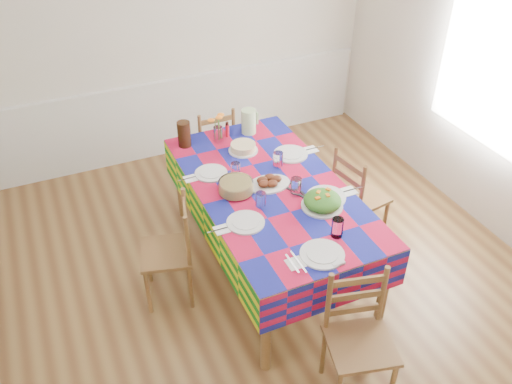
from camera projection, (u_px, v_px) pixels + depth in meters
room at (277, 152)px, 3.92m from camera, size 4.58×5.08×2.78m
wainscot at (182, 112)px, 6.26m from camera, size 4.41×0.06×0.92m
window_right at (490, 67)px, 4.78m from camera, size 0.00×1.40×1.40m
dining_table at (270, 196)px, 4.49m from camera, size 1.17×2.18×0.85m
setting_near_head at (327, 245)px, 3.80m from camera, size 0.51×0.34×0.15m
setting_left_near at (250, 214)px, 4.08m from camera, size 0.53×0.31×0.14m
setting_left_far at (219, 172)px, 4.55m from camera, size 0.51×0.30×0.13m
setting_right_near at (316, 193)px, 4.30m from camera, size 0.59×0.34×0.15m
setting_right_far at (287, 156)px, 4.75m from camera, size 0.58×0.33×0.15m
meat_platter at (269, 182)px, 4.43m from camera, size 0.36×0.26×0.07m
salad_platter at (322, 201)px, 4.18m from camera, size 0.33×0.33×0.14m
pasta_bowl at (236, 187)px, 4.34m from camera, size 0.28×0.28×0.10m
cake at (243, 148)px, 4.86m from camera, size 0.27×0.27×0.07m
serving_utensils at (293, 188)px, 4.40m from camera, size 0.15×0.33×0.01m
flower_vase at (218, 130)px, 4.96m from camera, size 0.17×0.14×0.28m
hot_sauce at (227, 129)px, 5.05m from camera, size 0.04×0.04×0.15m
green_pitcher at (249, 121)px, 5.09m from camera, size 0.14×0.14×0.24m
tea_pitcher at (184, 134)px, 4.89m from camera, size 0.12×0.12×0.24m
name_card at (338, 264)px, 3.68m from camera, size 0.09×0.03×0.02m
chair_near at (359, 339)px, 3.63m from camera, size 0.52×0.51×0.99m
chair_far at (214, 147)px, 5.68m from camera, size 0.42×0.40×0.94m
chair_left at (172, 252)px, 4.36m from camera, size 0.50×0.51×0.95m
chair_right at (357, 198)px, 4.93m from camera, size 0.47×0.49×0.97m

